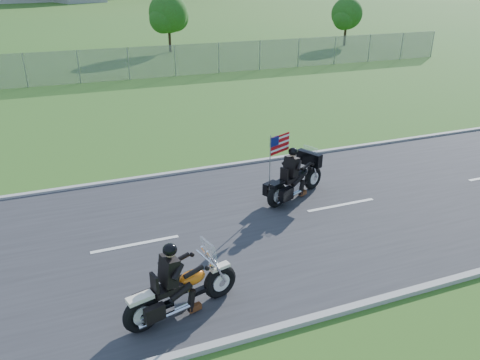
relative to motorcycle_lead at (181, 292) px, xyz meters
name	(u,v)px	position (x,y,z in m)	size (l,w,h in m)	color
ground	(211,231)	(1.56, 2.91, -0.54)	(420.00, 420.00, 0.00)	#285D1D
road	(211,231)	(1.56, 2.91, -0.52)	(120.00, 8.00, 0.04)	#28282B
curb_north	(175,173)	(1.56, 6.96, -0.49)	(120.00, 0.18, 0.12)	#9E9B93
curb_south	(276,329)	(1.56, -1.14, -0.49)	(120.00, 0.18, 0.12)	#9E9B93
fence	(25,70)	(-3.44, 22.91, 0.46)	(60.00, 0.03, 2.00)	gray
tree_fence_near	(169,15)	(7.60, 32.94, 2.43)	(3.52, 3.28, 4.75)	#382316
tree_fence_far	(347,15)	(23.60, 30.94, 2.10)	(3.08, 2.87, 4.20)	#382316
motorcycle_lead	(181,292)	(0.00, 0.00, 0.00)	(2.50, 1.03, 1.71)	black
motorcycle_follow	(296,181)	(4.55, 3.90, 0.04)	(2.36, 1.34, 2.09)	black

